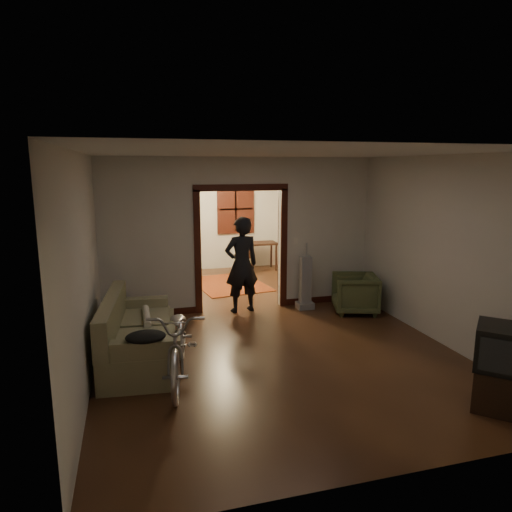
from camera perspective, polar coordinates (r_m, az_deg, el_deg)
name	(u,v)px	position (r m, az deg, el deg)	size (l,w,h in m)	color
floor	(251,321)	(7.99, -0.58, -8.07)	(5.00, 8.50, 0.01)	#321B0F
ceiling	(251,156)	(7.55, -0.62, 12.43)	(5.00, 8.50, 0.01)	white
wall_back	(209,215)	(11.77, -5.94, 5.07)	(5.00, 0.02, 2.80)	beige
wall_left	(94,248)	(7.42, -19.61, 0.95)	(0.02, 8.50, 2.80)	beige
wall_right	(384,235)	(8.63, 15.68, 2.53)	(0.02, 8.50, 2.80)	beige
partition_wall	(241,235)	(8.37, -1.92, 2.68)	(5.00, 0.14, 2.80)	beige
door_casing	(241,251)	(8.41, -1.91, 0.66)	(1.74, 0.20, 2.32)	black
far_window	(236,209)	(11.85, -2.57, 5.89)	(0.98, 0.06, 1.28)	black
chandelier	(221,180)	(9.99, -4.35, 9.49)	(0.24, 0.24, 0.24)	#FFE0A5
light_switch	(296,241)	(8.62, 5.00, 1.89)	(0.08, 0.01, 0.12)	silver
sofa	(140,329)	(6.47, -14.29, -8.82)	(0.89, 1.99, 0.91)	#6C6C48
rolled_paper	(147,316)	(6.73, -13.53, -7.34)	(0.10, 0.10, 0.81)	beige
jacket	(146,337)	(5.54, -13.63, -9.77)	(0.47, 0.35, 0.14)	black
bicycle	(179,342)	(5.83, -9.56, -10.52)	(0.65, 1.87, 0.98)	silver
armchair	(355,293)	(8.53, 12.25, -4.60)	(0.76, 0.78, 0.71)	#49522E
tv_stand	(497,389)	(5.84, 27.86, -14.44)	(0.51, 0.46, 0.46)	black
crt_tv	(501,347)	(5.66, 28.31, -10.01)	(0.55, 0.49, 0.48)	black
vacuum	(305,283)	(8.56, 6.18, -3.34)	(0.31, 0.24, 1.00)	gray
person	(242,265)	(8.27, -1.82, -1.11)	(0.64, 0.42, 1.75)	black
oriental_rug	(230,284)	(10.38, -3.33, -3.52)	(1.45, 1.90, 0.01)	#61200F
locker	(164,237)	(11.48, -11.41, 2.29)	(0.91, 0.51, 1.82)	#293620
globe	(162,195)	(11.37, -11.61, 7.42)	(0.31, 0.31, 0.31)	#1E5972
desk	(258,256)	(11.74, 0.24, -0.06)	(0.95, 0.53, 0.70)	black
desk_chair	(244,256)	(11.31, -1.56, -0.03)	(0.39, 0.39, 0.89)	black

